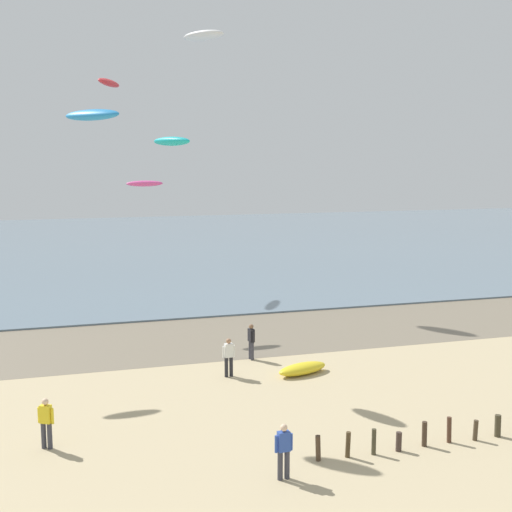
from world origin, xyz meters
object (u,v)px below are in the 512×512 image
(kite_aloft_0, at_px, (92,115))
(kite_aloft_7, at_px, (203,36))
(kite_aloft_3, at_px, (171,141))
(person_left_flank, at_px, (251,341))
(person_right_flank, at_px, (229,356))
(kite_aloft_2, at_px, (145,184))
(person_mid_beach, at_px, (46,422))
(kite_aloft_1, at_px, (109,83))
(person_nearest_camera, at_px, (284,450))
(grounded_kite, at_px, (302,369))

(kite_aloft_0, xyz_separation_m, kite_aloft_7, (8.18, 18.31, 6.37))
(kite_aloft_3, relative_size, kite_aloft_7, 0.69)
(kite_aloft_0, bearing_deg, kite_aloft_7, -70.15)
(person_left_flank, height_order, kite_aloft_3, kite_aloft_3)
(person_right_flank, relative_size, kite_aloft_2, 0.83)
(person_mid_beach, xyz_separation_m, kite_aloft_1, (4.48, 29.48, 13.99))
(kite_aloft_2, bearing_deg, person_nearest_camera, -91.24)
(person_left_flank, distance_m, kite_aloft_2, 11.31)
(person_nearest_camera, distance_m, person_left_flank, 11.98)
(person_right_flank, bearing_deg, kite_aloft_0, -170.78)
(kite_aloft_0, distance_m, kite_aloft_7, 21.04)
(kite_aloft_0, relative_size, kite_aloft_1, 0.83)
(person_left_flank, height_order, kite_aloft_0, kite_aloft_0)
(grounded_kite, bearing_deg, person_mid_beach, 7.16)
(person_left_flank, relative_size, grounded_kite, 0.69)
(person_nearest_camera, relative_size, person_mid_beach, 1.00)
(grounded_kite, distance_m, kite_aloft_0, 13.85)
(kite_aloft_2, bearing_deg, person_mid_beach, -114.43)
(person_mid_beach, bearing_deg, person_left_flank, 39.71)
(grounded_kite, bearing_deg, kite_aloft_2, -80.05)
(person_mid_beach, distance_m, kite_aloft_1, 32.94)
(person_left_flank, height_order, person_right_flank, same)
(person_nearest_camera, distance_m, kite_aloft_0, 14.19)
(kite_aloft_0, relative_size, kite_aloft_7, 0.74)
(kite_aloft_3, distance_m, kite_aloft_7, 18.00)
(grounded_kite, bearing_deg, person_right_flank, -27.56)
(person_nearest_camera, relative_size, kite_aloft_7, 0.50)
(kite_aloft_1, bearing_deg, kite_aloft_0, 23.49)
(person_nearest_camera, height_order, kite_aloft_7, kite_aloft_7)
(kite_aloft_2, height_order, kite_aloft_3, kite_aloft_3)
(kite_aloft_1, height_order, kite_aloft_7, kite_aloft_7)
(kite_aloft_0, xyz_separation_m, kite_aloft_3, (3.41, 2.55, -0.90))
(person_mid_beach, bearing_deg, person_nearest_camera, -31.73)
(person_left_flank, xyz_separation_m, kite_aloft_1, (-4.63, 21.91, 13.99))
(person_right_flank, distance_m, kite_aloft_1, 27.99)
(person_nearest_camera, distance_m, person_mid_beach, 7.96)
(person_mid_beach, relative_size, grounded_kite, 0.69)
(person_nearest_camera, xyz_separation_m, kite_aloft_3, (-1.35, 11.28, 9.23))
(kite_aloft_0, height_order, kite_aloft_7, kite_aloft_7)
(grounded_kite, bearing_deg, kite_aloft_0, -15.21)
(person_left_flank, bearing_deg, kite_aloft_1, 101.93)
(grounded_kite, bearing_deg, kite_aloft_7, -105.68)
(person_nearest_camera, height_order, kite_aloft_3, kite_aloft_3)
(kite_aloft_0, height_order, kite_aloft_3, kite_aloft_0)
(person_right_flank, distance_m, kite_aloft_7, 24.15)
(person_mid_beach, distance_m, kite_aloft_7, 29.97)
(person_left_flank, distance_m, kite_aloft_1, 26.41)
(person_mid_beach, distance_m, kite_aloft_0, 11.28)
(person_mid_beach, bearing_deg, person_right_flank, 35.95)
(kite_aloft_2, height_order, kite_aloft_7, kite_aloft_7)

